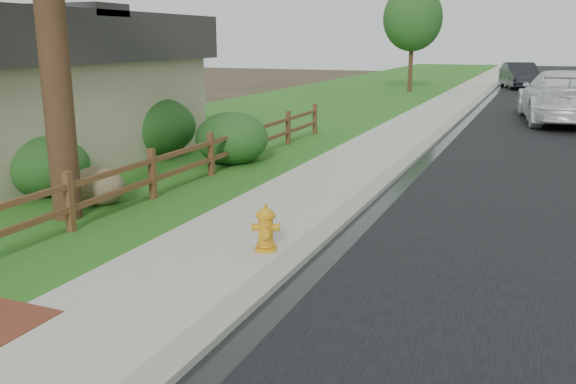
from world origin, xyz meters
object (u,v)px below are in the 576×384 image
at_px(ranch_fence, 184,161).
at_px(dark_car_mid, 553,83).
at_px(fire_hydrant, 266,229).
at_px(white_suv, 563,96).

bearing_deg(ranch_fence, dark_car_mid, 74.52).
bearing_deg(ranch_fence, fire_hydrant, -43.34).
bearing_deg(dark_car_mid, ranch_fence, 63.99).
height_order(fire_hydrant, white_suv, white_suv).
relative_size(ranch_fence, dark_car_mid, 3.80).
xyz_separation_m(fire_hydrant, white_suv, (4.41, 18.56, 0.62)).
distance_m(ranch_fence, fire_hydrant, 4.82).
bearing_deg(dark_car_mid, fire_hydrant, 71.81).
distance_m(fire_hydrant, white_suv, 19.09).
xyz_separation_m(ranch_fence, fire_hydrant, (3.50, -3.31, -0.18)).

